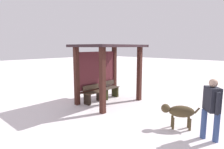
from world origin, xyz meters
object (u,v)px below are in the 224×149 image
Objects in this scene: bus_shelter at (106,59)px; dog at (179,112)px; bench_left_inside at (93,95)px; person_walking at (212,105)px; bench_center_inside at (110,91)px.

dog is at bearing -98.91° from bus_shelter.
bench_left_inside is 4.61m from person_walking.
bench_left_inside reaches higher than dog.
dog is at bearing 81.46° from person_walking.
bus_shelter is 2.98× the size of dog.
dog is at bearing -90.50° from bench_left_inside.
bus_shelter is at bearing -28.66° from bench_left_inside.
bench_center_inside is (0.50, 0.27, -1.48)m from bus_shelter.
dog is at bearing -105.72° from bench_center_inside.
person_walking is at bearing -98.84° from bus_shelter.
person_walking is (-0.67, -4.29, -0.90)m from bus_shelter.
bus_shelter reaches higher than bench_center_inside.
person_walking reaches higher than dog.
person_walking is 0.97m from dog.
bench_left_inside is (-0.50, 0.28, -1.49)m from bus_shelter.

